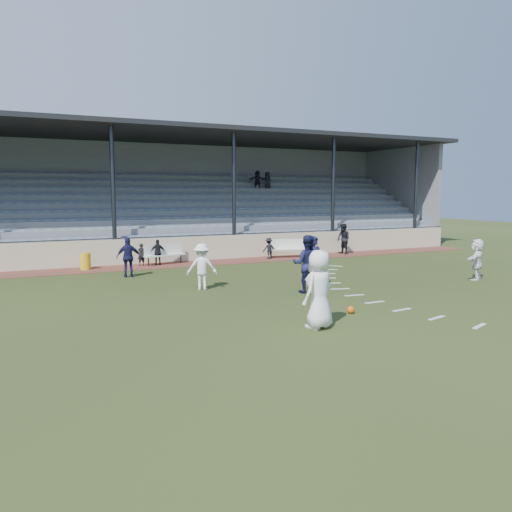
{
  "coord_description": "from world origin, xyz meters",
  "views": [
    {
      "loc": [
        -6.74,
        -12.05,
        3.31
      ],
      "look_at": [
        0.0,
        2.5,
        1.3
      ],
      "focal_mm": 35.0,
      "sensor_mm": 36.0,
      "label": 1
    }
  ],
  "objects_px": {
    "bench_left": "(164,252)",
    "player_navy_lead": "(314,262)",
    "bench_right": "(286,247)",
    "player_white_lead": "(319,289)",
    "football": "(351,310)",
    "trash_bin": "(85,261)",
    "official": "(343,239)"
  },
  "relations": [
    {
      "from": "player_navy_lead",
      "to": "player_white_lead",
      "type": "bearing_deg",
      "value": -128.75
    },
    {
      "from": "bench_left",
      "to": "player_white_lead",
      "type": "xyz_separation_m",
      "value": [
        0.62,
        -12.61,
        0.39
      ]
    },
    {
      "from": "bench_left",
      "to": "bench_right",
      "type": "bearing_deg",
      "value": -16.39
    },
    {
      "from": "bench_left",
      "to": "football",
      "type": "distance_m",
      "value": 11.92
    },
    {
      "from": "bench_left",
      "to": "football",
      "type": "height_order",
      "value": "bench_left"
    },
    {
      "from": "bench_left",
      "to": "official",
      "type": "xyz_separation_m",
      "value": [
        9.89,
        -0.28,
        0.27
      ]
    },
    {
      "from": "football",
      "to": "official",
      "type": "relative_size",
      "value": 0.12
    },
    {
      "from": "bench_right",
      "to": "official",
      "type": "relative_size",
      "value": 1.22
    },
    {
      "from": "bench_left",
      "to": "football",
      "type": "xyz_separation_m",
      "value": [
        2.24,
        -11.7,
        -0.48
      ]
    },
    {
      "from": "bench_right",
      "to": "player_white_lead",
      "type": "xyz_separation_m",
      "value": [
        -5.75,
        -12.36,
        0.39
      ]
    },
    {
      "from": "bench_right",
      "to": "official",
      "type": "bearing_deg",
      "value": 13.37
    },
    {
      "from": "trash_bin",
      "to": "football",
      "type": "xyz_separation_m",
      "value": [
        5.79,
        -11.49,
        -0.28
      ]
    },
    {
      "from": "bench_left",
      "to": "official",
      "type": "bearing_deg",
      "value": -15.76
    },
    {
      "from": "bench_right",
      "to": "player_white_lead",
      "type": "distance_m",
      "value": 13.64
    },
    {
      "from": "football",
      "to": "official",
      "type": "xyz_separation_m",
      "value": [
        7.66,
        11.42,
        0.75
      ]
    },
    {
      "from": "bench_left",
      "to": "official",
      "type": "relative_size",
      "value": 1.22
    },
    {
      "from": "bench_left",
      "to": "football",
      "type": "bearing_deg",
      "value": -93.32
    },
    {
      "from": "bench_left",
      "to": "player_navy_lead",
      "type": "bearing_deg",
      "value": -81.35
    },
    {
      "from": "football",
      "to": "player_navy_lead",
      "type": "bearing_deg",
      "value": 73.55
    },
    {
      "from": "bench_right",
      "to": "player_navy_lead",
      "type": "distance_m",
      "value": 8.28
    },
    {
      "from": "bench_left",
      "to": "player_navy_lead",
      "type": "height_order",
      "value": "player_navy_lead"
    },
    {
      "from": "bench_right",
      "to": "trash_bin",
      "type": "distance_m",
      "value": 9.92
    },
    {
      "from": "bench_right",
      "to": "trash_bin",
      "type": "height_order",
      "value": "bench_right"
    },
    {
      "from": "football",
      "to": "player_white_lead",
      "type": "distance_m",
      "value": 2.05
    },
    {
      "from": "bench_left",
      "to": "player_navy_lead",
      "type": "distance_m",
      "value": 8.63
    },
    {
      "from": "trash_bin",
      "to": "football",
      "type": "bearing_deg",
      "value": -63.26
    },
    {
      "from": "bench_left",
      "to": "official",
      "type": "distance_m",
      "value": 9.9
    },
    {
      "from": "trash_bin",
      "to": "football",
      "type": "relative_size",
      "value": 3.48
    },
    {
      "from": "football",
      "to": "player_navy_lead",
      "type": "relative_size",
      "value": 0.11
    },
    {
      "from": "bench_left",
      "to": "football",
      "type": "relative_size",
      "value": 9.78
    },
    {
      "from": "trash_bin",
      "to": "bench_left",
      "type": "bearing_deg",
      "value": 3.43
    },
    {
      "from": "bench_right",
      "to": "player_navy_lead",
      "type": "height_order",
      "value": "player_navy_lead"
    }
  ]
}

